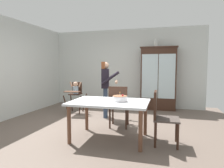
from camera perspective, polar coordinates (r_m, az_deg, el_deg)
name	(u,v)px	position (r m, az deg, el deg)	size (l,w,h in m)	color
ground_plane	(101,127)	(4.60, -3.26, -12.60)	(6.24, 6.24, 0.00)	#66564C
wall_back	(125,68)	(6.92, 3.82, 4.64)	(5.32, 0.06, 2.70)	silver
wall_left	(5,69)	(5.80, -28.77, 3.99)	(0.06, 5.32, 2.70)	silver
china_cabinet	(158,78)	(6.52, 13.43, 1.64)	(1.17, 0.48, 2.04)	#382116
ceramic_vase	(157,43)	(6.57, 12.93, 11.56)	(0.13, 0.13, 0.27)	#B2B7B2
high_chair_with_toddler	(75,91)	(6.01, -10.66, -2.13)	(0.63, 0.73, 0.95)	#382116
adult_person	(106,82)	(5.33, -1.86, 0.46)	(0.59, 0.58, 1.53)	#33425B
dining_table	(110,106)	(3.74, -0.73, -6.41)	(1.48, 1.02, 0.74)	silver
birthday_cake	(120,99)	(3.69, 2.32, -4.28)	(0.28, 0.28, 0.19)	white
dining_chair_far_side	(119,104)	(4.44, 1.92, -5.83)	(0.48, 0.48, 0.96)	#382116
dining_chair_right_end	(161,114)	(3.62, 14.07, -8.46)	(0.45, 0.45, 0.96)	#382116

